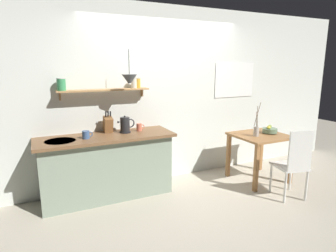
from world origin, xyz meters
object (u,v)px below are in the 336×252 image
at_px(coffee_mug_spare, 139,127).
at_px(pendant_lamp, 129,80).
at_px(twig_vase, 256,131).
at_px(fruit_bowl, 270,130).
at_px(coffee_mug_by_sink, 86,135).
at_px(dining_table, 260,143).
at_px(knife_block, 108,124).
at_px(dining_chair_near, 294,162).
at_px(electric_kettle, 125,125).

height_order(coffee_mug_spare, pendant_lamp, pendant_lamp).
height_order(twig_vase, coffee_mug_spare, twig_vase).
relative_size(fruit_bowl, twig_vase, 0.43).
height_order(coffee_mug_by_sink, coffee_mug_spare, coffee_mug_spare).
bearing_deg(fruit_bowl, coffee_mug_by_sink, 172.71).
xyz_separation_m(twig_vase, coffee_mug_by_sink, (-2.47, 0.41, 0.10)).
xyz_separation_m(twig_vase, pendant_lamp, (-1.87, 0.39, 0.79)).
distance_m(twig_vase, coffee_mug_spare, 1.79).
height_order(dining_table, knife_block, knife_block).
xyz_separation_m(dining_table, twig_vase, (-0.13, -0.05, 0.22)).
bearing_deg(twig_vase, fruit_bowl, 9.41).
xyz_separation_m(knife_block, coffee_mug_by_sink, (-0.34, -0.22, -0.07)).
bearing_deg(dining_chair_near, coffee_mug_by_sink, 156.67).
height_order(fruit_bowl, twig_vase, twig_vase).
bearing_deg(electric_kettle, knife_block, 153.21).
height_order(dining_table, electric_kettle, electric_kettle).
bearing_deg(dining_table, electric_kettle, 166.88).
height_order(coffee_mug_by_sink, pendant_lamp, pendant_lamp).
xyz_separation_m(fruit_bowl, electric_kettle, (-2.24, 0.47, 0.20)).
distance_m(fruit_bowl, electric_kettle, 2.30).
distance_m(dining_table, pendant_lamp, 2.28).
height_order(dining_table, fruit_bowl, fruit_bowl).
xyz_separation_m(dining_table, coffee_mug_spare, (-1.83, 0.49, 0.33)).
bearing_deg(dining_table, coffee_mug_by_sink, 171.95).
bearing_deg(knife_block, twig_vase, -16.52).
bearing_deg(coffee_mug_by_sink, coffee_mug_spare, 9.04).
relative_size(knife_block, coffee_mug_spare, 2.55).
xyz_separation_m(dining_chair_near, fruit_bowl, (0.26, 0.74, 0.27)).
height_order(fruit_bowl, pendant_lamp, pendant_lamp).
height_order(electric_kettle, coffee_mug_by_sink, electric_kettle).
relative_size(twig_vase, knife_block, 1.70).
bearing_deg(twig_vase, dining_chair_near, -84.29).
xyz_separation_m(twig_vase, knife_block, (-2.13, 0.63, 0.17)).
relative_size(dining_table, electric_kettle, 3.27).
distance_m(dining_table, electric_kettle, 2.14).
xyz_separation_m(dining_table, pendant_lamp, (-2.01, 0.35, 1.02)).
bearing_deg(coffee_mug_spare, knife_block, 167.48).
bearing_deg(twig_vase, electric_kettle, 164.74).
xyz_separation_m(dining_table, fruit_bowl, (0.20, 0.01, 0.19)).
height_order(fruit_bowl, electric_kettle, electric_kettle).
distance_m(fruit_bowl, knife_block, 2.54).
bearing_deg(knife_block, coffee_mug_spare, -12.52).
bearing_deg(coffee_mug_spare, dining_chair_near, -34.55).
relative_size(electric_kettle, coffee_mug_spare, 2.02).
xyz_separation_m(dining_table, coffee_mug_by_sink, (-2.60, 0.37, 0.33)).
bearing_deg(knife_block, pendant_lamp, -42.87).
xyz_separation_m(dining_chair_near, twig_vase, (-0.07, 0.68, 0.30)).
height_order(dining_table, coffee_mug_by_sink, coffee_mug_by_sink).
distance_m(fruit_bowl, coffee_mug_by_sink, 2.83).
height_order(fruit_bowl, coffee_mug_spare, coffee_mug_spare).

